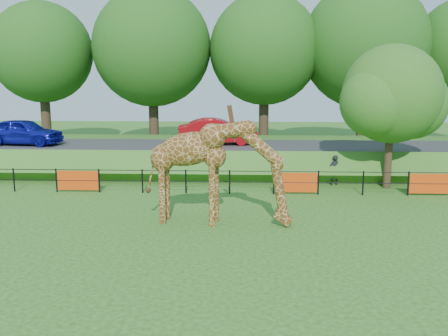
# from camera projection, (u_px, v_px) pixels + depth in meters

# --- Properties ---
(ground) EXTENTS (90.00, 90.00, 0.00)m
(ground) POSITION_uv_depth(u_px,v_px,m) (221.00, 256.00, 14.87)
(ground) COLOR #205515
(ground) RESTS_ON ground
(giraffe) EXTENTS (5.40, 1.63, 3.80)m
(giraffe) POSITION_uv_depth(u_px,v_px,m) (218.00, 172.00, 17.76)
(giraffe) COLOR #5E3513
(giraffe) RESTS_ON ground
(perimeter_fence) EXTENTS (28.07, 0.10, 1.10)m
(perimeter_fence) POSITION_uv_depth(u_px,v_px,m) (230.00, 182.00, 22.63)
(perimeter_fence) COLOR black
(perimeter_fence) RESTS_ON ground
(embankment) EXTENTS (40.00, 9.00, 1.30)m
(embankment) POSITION_uv_depth(u_px,v_px,m) (234.00, 154.00, 29.98)
(embankment) COLOR #205515
(embankment) RESTS_ON ground
(road) EXTENTS (40.00, 5.00, 0.12)m
(road) POSITION_uv_depth(u_px,v_px,m) (233.00, 146.00, 28.38)
(road) COLOR #28282A
(road) RESTS_ON embankment
(car_blue) EXTENTS (4.60, 2.32, 1.50)m
(car_blue) POSITION_uv_depth(u_px,v_px,m) (23.00, 132.00, 28.37)
(car_blue) COLOR #1619B8
(car_blue) RESTS_ON road
(car_red) EXTENTS (4.69, 2.04, 1.50)m
(car_red) POSITION_uv_depth(u_px,v_px,m) (218.00, 131.00, 28.55)
(car_red) COLOR red
(car_red) RESTS_ON road
(visitor) EXTENTS (0.64, 0.54, 1.49)m
(visitor) POSITION_uv_depth(u_px,v_px,m) (334.00, 170.00, 24.44)
(visitor) COLOR black
(visitor) RESTS_ON ground
(tree_east) EXTENTS (5.40, 4.71, 6.76)m
(tree_east) POSITION_uv_depth(u_px,v_px,m) (394.00, 98.00, 23.23)
(tree_east) COLOR #352418
(tree_east) RESTS_ON ground
(bg_tree_line) EXTENTS (37.30, 8.80, 11.82)m
(bg_tree_line) POSITION_uv_depth(u_px,v_px,m) (263.00, 49.00, 35.11)
(bg_tree_line) COLOR #352418
(bg_tree_line) RESTS_ON ground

